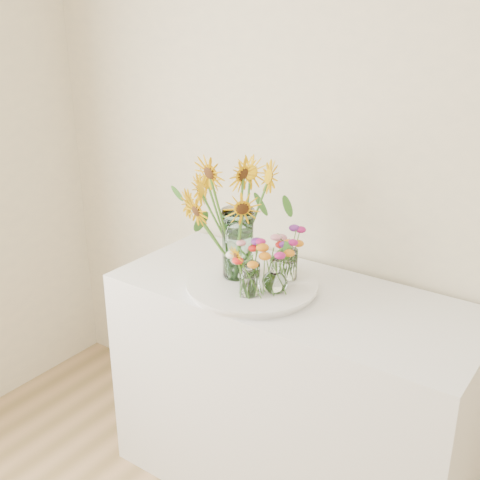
{
  "coord_description": "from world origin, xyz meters",
  "views": [
    {
      "loc": [
        0.52,
        0.17,
        1.9
      ],
      "look_at": [
        -0.65,
        1.84,
        1.1
      ],
      "focal_mm": 45.0,
      "sensor_mm": 36.0,
      "label": 1
    }
  ],
  "objects_px": {
    "tray": "(252,287)",
    "mason_jar": "(238,244)",
    "small_vase_b": "(275,275)",
    "small_vase_c": "(288,265)",
    "counter": "(290,394)",
    "small_vase_a": "(250,280)"
  },
  "relations": [
    {
      "from": "small_vase_a",
      "to": "small_vase_c",
      "type": "xyz_separation_m",
      "value": [
        0.04,
        0.2,
        -0.0
      ]
    },
    {
      "from": "counter",
      "to": "small_vase_b",
      "type": "relative_size",
      "value": 10.33
    },
    {
      "from": "counter",
      "to": "mason_jar",
      "type": "bearing_deg",
      "value": -167.34
    },
    {
      "from": "mason_jar",
      "to": "small_vase_b",
      "type": "bearing_deg",
      "value": -10.22
    },
    {
      "from": "counter",
      "to": "small_vase_b",
      "type": "height_order",
      "value": "small_vase_b"
    },
    {
      "from": "mason_jar",
      "to": "small_vase_c",
      "type": "height_order",
      "value": "mason_jar"
    },
    {
      "from": "tray",
      "to": "small_vase_b",
      "type": "distance_m",
      "value": 0.13
    },
    {
      "from": "mason_jar",
      "to": "small_vase_b",
      "type": "height_order",
      "value": "mason_jar"
    },
    {
      "from": "counter",
      "to": "small_vase_c",
      "type": "distance_m",
      "value": 0.54
    },
    {
      "from": "small_vase_b",
      "to": "small_vase_a",
      "type": "bearing_deg",
      "value": -128.75
    },
    {
      "from": "tray",
      "to": "small_vase_c",
      "type": "relative_size",
      "value": 3.82
    },
    {
      "from": "counter",
      "to": "small_vase_c",
      "type": "height_order",
      "value": "small_vase_c"
    },
    {
      "from": "counter",
      "to": "mason_jar",
      "type": "height_order",
      "value": "mason_jar"
    },
    {
      "from": "mason_jar",
      "to": "counter",
      "type": "bearing_deg",
      "value": 12.66
    },
    {
      "from": "tray",
      "to": "small_vase_b",
      "type": "xyz_separation_m",
      "value": [
        0.11,
        -0.01,
        0.08
      ]
    },
    {
      "from": "small_vase_b",
      "to": "small_vase_c",
      "type": "height_order",
      "value": "small_vase_b"
    },
    {
      "from": "tray",
      "to": "mason_jar",
      "type": "height_order",
      "value": "mason_jar"
    },
    {
      "from": "mason_jar",
      "to": "small_vase_b",
      "type": "distance_m",
      "value": 0.2
    },
    {
      "from": "counter",
      "to": "small_vase_b",
      "type": "distance_m",
      "value": 0.55
    },
    {
      "from": "counter",
      "to": "small_vase_b",
      "type": "xyz_separation_m",
      "value": [
        -0.03,
        -0.08,
        0.54
      ]
    },
    {
      "from": "tray",
      "to": "mason_jar",
      "type": "relative_size",
      "value": 1.72
    },
    {
      "from": "small_vase_c",
      "to": "counter",
      "type": "bearing_deg",
      "value": -37.74
    }
  ]
}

